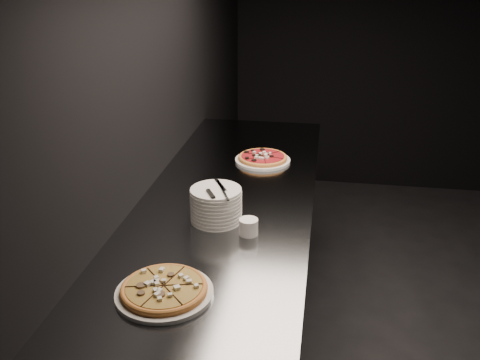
% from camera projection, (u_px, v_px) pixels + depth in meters
% --- Properties ---
extents(wall_left, '(0.02, 5.00, 2.80)m').
position_uv_depth(wall_left, '(134.00, 88.00, 2.15)').
color(wall_left, black).
rests_on(wall_left, floor).
extents(counter, '(0.74, 2.44, 0.92)m').
position_uv_depth(counter, '(227.00, 292.00, 2.46)').
color(counter, slate).
rests_on(counter, floor).
extents(pizza_mushroom, '(0.33, 0.33, 0.04)m').
position_uv_depth(pizza_mushroom, '(164.00, 290.00, 1.65)').
color(pizza_mushroom, silver).
rests_on(pizza_mushroom, counter).
extents(pizza_tomato, '(0.31, 0.31, 0.03)m').
position_uv_depth(pizza_tomato, '(263.00, 158.00, 2.72)').
color(pizza_tomato, silver).
rests_on(pizza_tomato, counter).
extents(plate_stack, '(0.20, 0.20, 0.14)m').
position_uv_depth(plate_stack, '(216.00, 205.00, 2.10)').
color(plate_stack, silver).
rests_on(plate_stack, counter).
extents(cutlery, '(0.09, 0.21, 0.01)m').
position_uv_depth(cutlery, '(217.00, 190.00, 2.06)').
color(cutlery, silver).
rests_on(cutlery, plate_stack).
extents(ramekin, '(0.07, 0.07, 0.06)m').
position_uv_depth(ramekin, '(249.00, 226.00, 2.01)').
color(ramekin, white).
rests_on(ramekin, counter).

